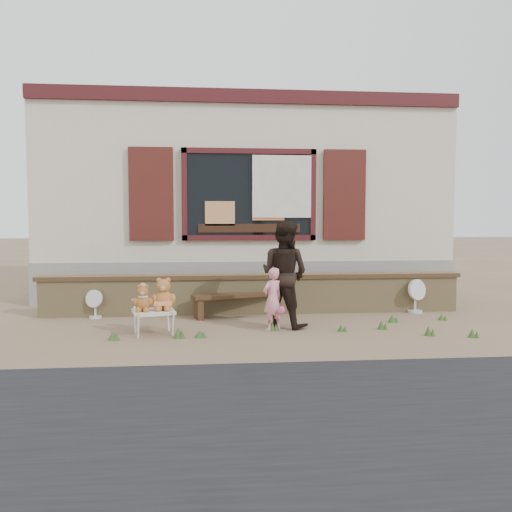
{
  "coord_description": "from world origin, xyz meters",
  "views": [
    {
      "loc": [
        -0.72,
        -7.34,
        1.56
      ],
      "look_at": [
        0.0,
        0.6,
        1.0
      ],
      "focal_mm": 35.0,
      "sensor_mm": 36.0,
      "label": 1
    }
  ],
  "objects": [
    {
      "name": "grass_tufts",
      "position": [
        0.56,
        -0.53,
        0.06
      ],
      "size": [
        5.02,
        1.27,
        0.15
      ],
      "color": "#315020",
      "rests_on": "ground"
    },
    {
      "name": "teddy_bear_right",
      "position": [
        -1.37,
        -0.43,
        0.56
      ],
      "size": [
        0.39,
        0.36,
        0.45
      ],
      "primitive_type": null,
      "rotation": [
        0.0,
        0.0,
        0.24
      ],
      "color": "#97592A",
      "rests_on": "folding_chair"
    },
    {
      "name": "fan_right",
      "position": [
        2.74,
        0.8,
        0.29
      ],
      "size": [
        0.37,
        0.24,
        0.58
      ],
      "rotation": [
        0.0,
        0.0,
        0.4
      ],
      "color": "silver",
      "rests_on": "ground"
    },
    {
      "name": "folding_chair",
      "position": [
        -1.51,
        -0.46,
        0.3
      ],
      "size": [
        0.65,
        0.6,
        0.34
      ],
      "rotation": [
        0.0,
        0.0,
        0.24
      ],
      "color": "beige",
      "rests_on": "ground"
    },
    {
      "name": "fan_left",
      "position": [
        -2.58,
        0.8,
        0.23
      ],
      "size": [
        0.3,
        0.19,
        0.46
      ],
      "rotation": [
        0.0,
        0.0,
        -0.36
      ],
      "color": "silver",
      "rests_on": "ground"
    },
    {
      "name": "teddy_bear_left",
      "position": [
        -1.65,
        -0.49,
        0.52
      ],
      "size": [
        0.32,
        0.29,
        0.37
      ],
      "primitive_type": null,
      "rotation": [
        0.0,
        0.0,
        0.24
      ],
      "color": "brown",
      "rests_on": "folding_chair"
    },
    {
      "name": "brick_wall",
      "position": [
        0.0,
        1.0,
        0.34
      ],
      "size": [
        7.1,
        0.36,
        0.67
      ],
      "color": "tan",
      "rests_on": "ground"
    },
    {
      "name": "shopfront",
      "position": [
        0.0,
        4.49,
        2.0
      ],
      "size": [
        8.04,
        5.13,
        4.0
      ],
      "color": "#B0A28E",
      "rests_on": "ground"
    },
    {
      "name": "ground",
      "position": [
        0.0,
        0.0,
        0.0
      ],
      "size": [
        80.0,
        80.0,
        0.0
      ],
      "primitive_type": "plane",
      "color": "brown",
      "rests_on": "ground"
    },
    {
      "name": "adult",
      "position": [
        0.36,
        -0.1,
        0.78
      ],
      "size": [
        0.96,
        0.93,
        1.56
      ],
      "primitive_type": "imported",
      "rotation": [
        0.0,
        0.0,
        2.47
      ],
      "color": "black",
      "rests_on": "ground"
    },
    {
      "name": "bench",
      "position": [
        -0.3,
        0.74,
        0.28
      ],
      "size": [
        1.5,
        0.73,
        0.38
      ],
      "rotation": [
        0.0,
        0.0,
        0.29
      ],
      "color": "#352212",
      "rests_on": "ground"
    },
    {
      "name": "child",
      "position": [
        0.15,
        -0.36,
        0.45
      ],
      "size": [
        0.39,
        0.35,
        0.9
      ],
      "primitive_type": "imported",
      "rotation": [
        0.0,
        0.0,
        3.69
      ],
      "color": "pink",
      "rests_on": "ground"
    }
  ]
}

